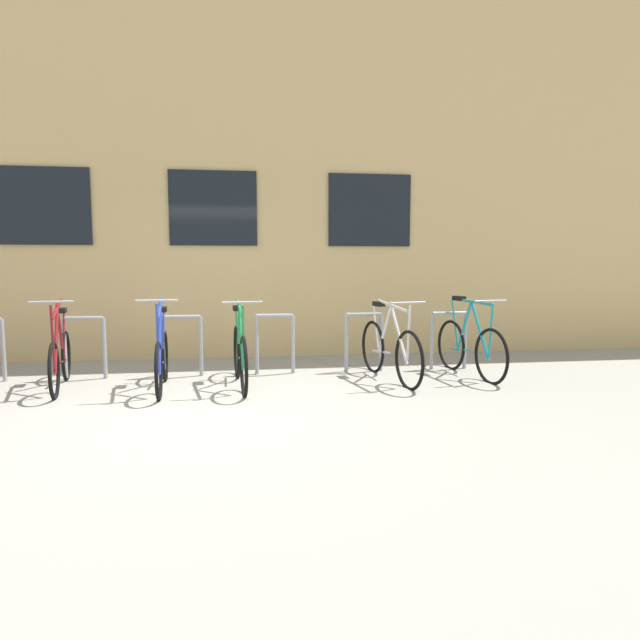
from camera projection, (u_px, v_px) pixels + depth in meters
ground_plane at (199, 416)px, 5.18m from camera, size 42.00×42.00×0.00m
storefront_building at (220, 178)px, 10.60m from camera, size 28.00×5.31×6.28m
bike_rack at (229, 339)px, 7.03m from camera, size 6.53×0.05×0.80m
bicycle_green at (240, 354)px, 6.44m from camera, size 0.44×1.70×1.07m
bicycle_maroon at (60, 357)px, 6.31m from camera, size 0.47×1.62×1.08m
bicycle_blue at (162, 358)px, 6.26m from camera, size 0.44×1.62×1.10m
bicycle_teal at (470, 346)px, 7.02m from camera, size 0.44×1.65×1.04m
bicycle_silver at (390, 349)px, 6.77m from camera, size 0.47×1.76×1.04m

